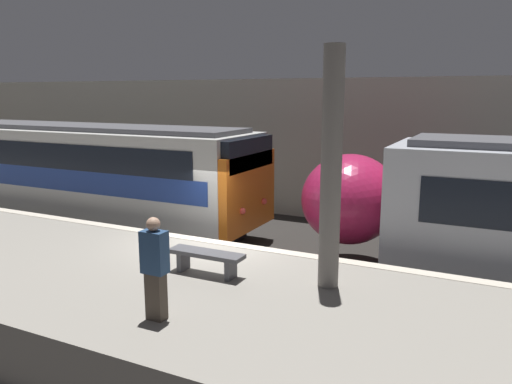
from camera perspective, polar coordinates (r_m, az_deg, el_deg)
name	(u,v)px	position (r m, az deg, el deg)	size (l,w,h in m)	color
ground_plane	(216,282)	(12.14, -4.58, -10.22)	(120.00, 120.00, 0.00)	#282623
platform	(147,301)	(9.98, -12.37, -12.07)	(40.00, 5.16, 1.06)	gray
station_rear_barrier	(316,150)	(17.78, 6.91, 4.82)	(50.00, 0.15, 4.94)	#B2AD9E
support_pillar_near	(331,170)	(8.62, 8.59, 2.49)	(0.36, 0.36, 4.18)	slate
train_boxy	(60,173)	(18.29, -21.45, 2.05)	(14.78, 3.01, 3.43)	black
person_waiting	(155,267)	(7.67, -11.47, -8.35)	(0.38, 0.24, 1.60)	#473D33
platform_bench	(206,257)	(9.54, -5.69, -7.43)	(1.50, 0.40, 0.45)	#4C4C51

